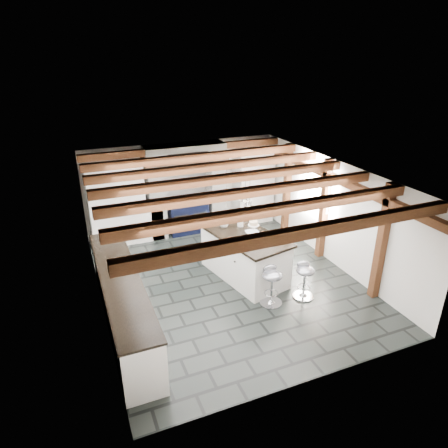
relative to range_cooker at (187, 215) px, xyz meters
name	(u,v)px	position (x,y,z in m)	size (l,w,h in m)	color
ground	(227,280)	(0.00, -2.68, -0.47)	(6.00, 6.00, 0.00)	black
room_shell	(177,213)	(-0.61, -1.26, 0.60)	(6.00, 6.03, 6.00)	white
range_cooker	(187,215)	(0.00, 0.00, 0.00)	(1.00, 0.63, 0.99)	black
kitchen_island	(244,255)	(0.41, -2.63, 0.03)	(1.43, 2.14, 1.30)	white
bar_stool_near	(305,276)	(1.14, -3.79, 0.00)	(0.47, 0.47, 0.75)	silver
bar_stool_far	(272,281)	(0.45, -3.75, 0.02)	(0.42, 0.42, 0.79)	silver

